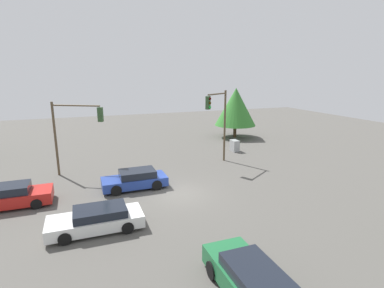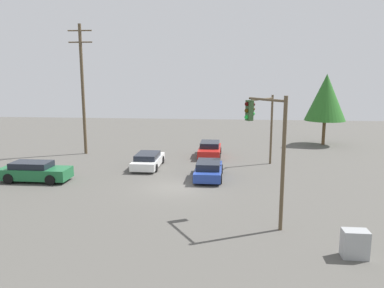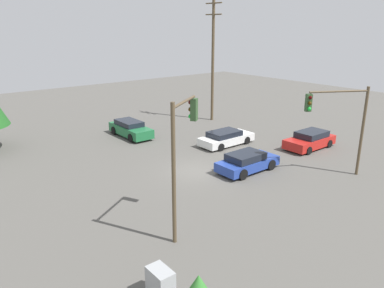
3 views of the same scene
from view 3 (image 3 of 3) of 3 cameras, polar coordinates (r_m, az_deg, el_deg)
name	(u,v)px [view 3 (image 3 of 3)]	position (r m, az deg, el deg)	size (l,w,h in m)	color
ground_plane	(200,170)	(24.90, 1.19, -4.05)	(80.00, 80.00, 0.00)	#54514C
sedan_blue	(247,162)	(24.89, 8.39, -2.71)	(1.97, 4.35, 1.28)	#233D93
sedan_red	(310,140)	(30.67, 17.53, 0.59)	(2.02, 4.40, 1.33)	red
sedan_green	(130,129)	(32.78, -9.37, 2.32)	(4.76, 1.90, 1.37)	#1E6638
sedan_white	(226,138)	(30.14, 5.18, 0.93)	(2.00, 4.65, 1.18)	silver
traffic_signal_main	(340,116)	(24.54, 21.68, 3.98)	(2.16, 3.58, 5.70)	brown
traffic_signal_cross	(182,143)	(16.38, -1.52, 0.08)	(1.82, 2.60, 6.31)	brown
utility_pole_tall	(213,58)	(37.35, 3.20, 12.99)	(2.20, 0.28, 11.79)	brown
electrical_cabinet	(160,284)	(14.00, -4.83, -20.45)	(1.01, 0.64, 1.15)	#9EA0A3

